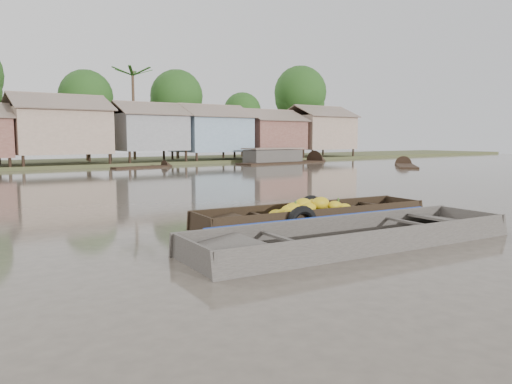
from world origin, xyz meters
TOP-DOWN VIEW (x-y plane):
  - ground at (0.00, 0.00)m, footprint 120.00×120.00m
  - riverbank at (3.03, 31.86)m, footprint 120.00×12.47m
  - banana_boat at (1.05, 0.51)m, footprint 6.51×2.23m
  - viewer_boat at (0.09, -1.92)m, footprint 7.50×2.63m
  - distant_boats at (12.82, 23.97)m, footprint 46.78×14.78m

SIDE VIEW (x-z plane):
  - ground at x=0.00m, z-range 0.00..0.00m
  - viewer_boat at x=0.09m, z-range -0.24..0.35m
  - banana_boat at x=1.05m, z-range -0.26..0.64m
  - distant_boats at x=12.82m, z-range -0.48..0.89m
  - riverbank at x=3.03m, z-range -2.04..8.18m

